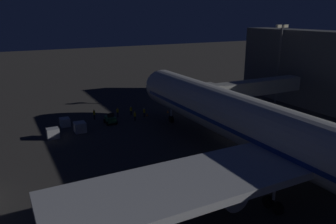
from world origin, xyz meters
TOP-DOWN VIEW (x-y plane):
  - ground_plane at (0.00, 0.00)m, footprint 320.00×320.00m
  - airliner_at_gate at (-0.00, 7.59)m, footprint 50.42×68.76m
  - jet_bridge at (-11.64, -14.85)m, footprint 21.65×3.40m
  - apron_floodlight_mast at (-25.50, -20.71)m, footprint 2.90×0.50m
  - baggage_tug_lead at (9.68, -24.35)m, footprint 1.86×2.38m
  - baggage_container_near_belt at (19.75, -21.56)m, footprint 1.81×1.51m
  - baggage_container_mid_row at (15.41, -22.49)m, footprint 1.78×1.89m
  - baggage_container_far_row at (16.99, -26.55)m, footprint 1.56×1.85m
  - ground_crew_near_nose_gear at (2.90, -25.13)m, footprint 0.40×0.40m
  - ground_crew_by_belt_loader at (5.27, -23.88)m, footprint 0.40×0.40m
  - ground_crew_marshaller_fwd at (11.51, -27.99)m, footprint 0.40×0.40m
  - ground_crew_under_port_wing at (7.34, -27.21)m, footprint 0.40×0.40m
  - ground_crew_by_tug at (4.64, -27.34)m, footprint 0.40×0.40m
  - traffic_cone_nose_port at (-2.20, -25.45)m, footprint 0.36×0.36m
  - traffic_cone_nose_starboard at (2.20, -25.45)m, footprint 0.36×0.36m

SIDE VIEW (x-z plane):
  - ground_plane at x=0.00m, z-range 0.00..0.00m
  - traffic_cone_nose_port at x=-2.20m, z-range 0.00..0.55m
  - traffic_cone_nose_starboard at x=2.20m, z-range 0.00..0.55m
  - baggage_container_far_row at x=16.99m, z-range 0.00..1.41m
  - baggage_tug_lead at x=9.68m, z-range -0.20..1.75m
  - baggage_container_near_belt at x=19.75m, z-range 0.00..1.58m
  - baggage_container_mid_row at x=15.41m, z-range 0.00..1.62m
  - ground_crew_by_belt_loader at x=5.27m, z-range 0.08..1.82m
  - ground_crew_near_nose_gear at x=2.90m, z-range 0.09..1.84m
  - ground_crew_by_tug at x=4.64m, z-range 0.09..1.88m
  - ground_crew_marshaller_fwd at x=11.51m, z-range 0.09..1.94m
  - ground_crew_under_port_wing at x=7.34m, z-range 0.10..1.94m
  - airliner_at_gate at x=0.00m, z-range -4.00..15.45m
  - jet_bridge at x=-11.64m, z-range 2.14..9.48m
  - apron_floodlight_mast at x=-25.50m, z-range 1.41..17.76m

